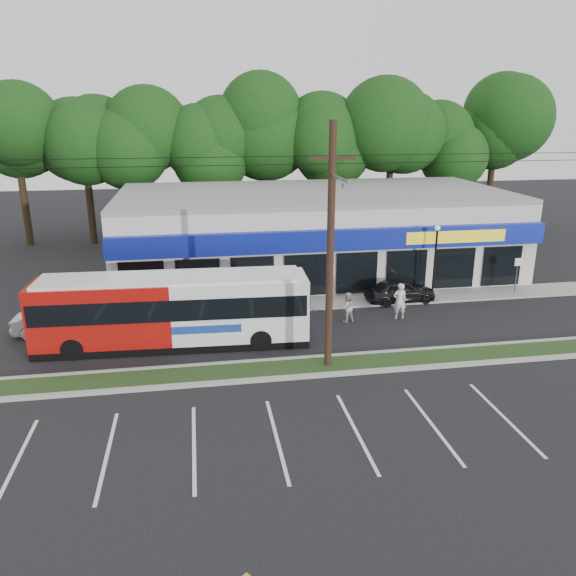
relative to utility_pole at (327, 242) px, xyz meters
The scene contains 15 objects.
ground 6.18m from the utility_pole, 161.89° to the right, with size 120.00×120.00×0.00m, color black.
grass_strip 6.06m from the utility_pole, behind, with size 40.00×1.60×0.12m, color #253D19.
curb_south 6.10m from the utility_pole, 164.67° to the right, with size 40.00×0.25×0.14m, color #9E9E93.
curb_north 6.12m from the utility_pole, 161.93° to the left, with size 40.00×0.25×0.14m, color #9E9E93.
sidewalk 9.93m from the utility_pole, 74.97° to the left, with size 32.00×2.20×0.10m, color #9E9E93.
strip_mall 15.47m from the utility_pole, 79.90° to the left, with size 25.00×12.55×5.30m.
utility_pole is the anchor object (origin of this frame).
lamp_post 11.67m from the utility_pole, 43.95° to the left, with size 0.30×0.30×4.25m.
sign_post 15.71m from the utility_pole, 30.15° to the left, with size 0.45×0.10×2.23m.
tree_line 25.28m from the utility_pole, 87.33° to the left, with size 46.76×6.76×11.83m.
metrobus 8.07m from the utility_pole, 150.17° to the left, with size 12.31×3.10×3.28m.
car_dark 10.83m from the utility_pole, 51.11° to the left, with size 1.57×3.91×1.33m, color black.
car_silver 13.99m from the utility_pole, 154.08° to the left, with size 1.38×3.96×1.30m, color #B1B5B9.
pedestrian_a 8.49m from the utility_pole, 44.61° to the left, with size 0.70×0.46×1.91m, color silver.
pedestrian_b 7.26m from the utility_pole, 65.14° to the left, with size 0.76×0.59×1.56m, color #BDAEAA.
Camera 1 is at (-2.19, -19.94, 10.35)m, focal length 35.00 mm.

